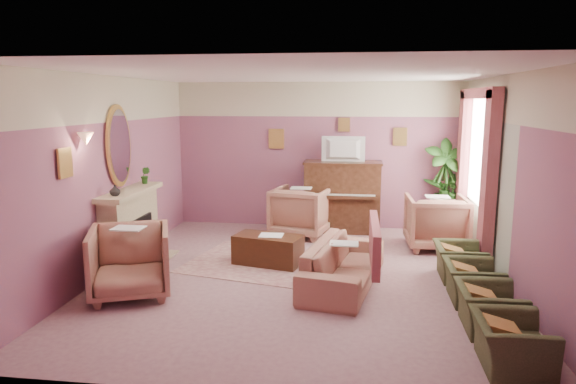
# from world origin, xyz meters

# --- Properties ---
(floor) EXTENTS (5.50, 6.00, 0.01)m
(floor) POSITION_xyz_m (0.00, 0.00, 0.00)
(floor) COLOR gray
(floor) RESTS_ON ground
(ceiling) EXTENTS (5.50, 6.00, 0.01)m
(ceiling) POSITION_xyz_m (0.00, 0.00, 2.80)
(ceiling) COLOR white
(ceiling) RESTS_ON wall_back
(wall_back) EXTENTS (5.50, 0.02, 2.80)m
(wall_back) POSITION_xyz_m (0.00, 3.00, 1.40)
(wall_back) COLOR #764C76
(wall_back) RESTS_ON floor
(wall_front) EXTENTS (5.50, 0.02, 2.80)m
(wall_front) POSITION_xyz_m (0.00, -3.00, 1.40)
(wall_front) COLOR #764C76
(wall_front) RESTS_ON floor
(wall_left) EXTENTS (0.02, 6.00, 2.80)m
(wall_left) POSITION_xyz_m (-2.75, 0.00, 1.40)
(wall_left) COLOR #764C76
(wall_left) RESTS_ON floor
(wall_right) EXTENTS (0.02, 6.00, 2.80)m
(wall_right) POSITION_xyz_m (2.75, 0.00, 1.40)
(wall_right) COLOR #764C76
(wall_right) RESTS_ON floor
(picture_rail_band) EXTENTS (5.50, 0.01, 0.65)m
(picture_rail_band) POSITION_xyz_m (0.00, 2.99, 2.47)
(picture_rail_band) COLOR beige
(picture_rail_band) RESTS_ON wall_back
(stripe_panel) EXTENTS (0.01, 3.00, 2.15)m
(stripe_panel) POSITION_xyz_m (2.73, 1.30, 1.07)
(stripe_panel) COLOR #A9AF9B
(stripe_panel) RESTS_ON wall_right
(fireplace_surround) EXTENTS (0.30, 1.40, 1.10)m
(fireplace_surround) POSITION_xyz_m (-2.59, 0.20, 0.55)
(fireplace_surround) COLOR tan
(fireplace_surround) RESTS_ON floor
(fireplace_inset) EXTENTS (0.18, 0.72, 0.68)m
(fireplace_inset) POSITION_xyz_m (-2.49, 0.20, 0.40)
(fireplace_inset) COLOR black
(fireplace_inset) RESTS_ON floor
(fire_ember) EXTENTS (0.06, 0.54, 0.10)m
(fire_ember) POSITION_xyz_m (-2.45, 0.20, 0.22)
(fire_ember) COLOR #FF3E23
(fire_ember) RESTS_ON floor
(mantel_shelf) EXTENTS (0.40, 1.55, 0.07)m
(mantel_shelf) POSITION_xyz_m (-2.56, 0.20, 1.12)
(mantel_shelf) COLOR tan
(mantel_shelf) RESTS_ON fireplace_surround
(hearth) EXTENTS (0.55, 1.50, 0.02)m
(hearth) POSITION_xyz_m (-2.39, 0.20, 0.01)
(hearth) COLOR tan
(hearth) RESTS_ON floor
(mirror_frame) EXTENTS (0.04, 0.72, 1.20)m
(mirror_frame) POSITION_xyz_m (-2.70, 0.20, 1.80)
(mirror_frame) COLOR tan
(mirror_frame) RESTS_ON wall_left
(mirror_glass) EXTENTS (0.01, 0.60, 1.06)m
(mirror_glass) POSITION_xyz_m (-2.67, 0.20, 1.80)
(mirror_glass) COLOR silver
(mirror_glass) RESTS_ON wall_left
(sconce_shade) EXTENTS (0.20, 0.20, 0.16)m
(sconce_shade) POSITION_xyz_m (-2.62, -0.85, 1.98)
(sconce_shade) COLOR tan
(sconce_shade) RESTS_ON wall_left
(piano) EXTENTS (1.40, 0.60, 1.30)m
(piano) POSITION_xyz_m (0.50, 2.68, 0.65)
(piano) COLOR #432617
(piano) RESTS_ON floor
(piano_keyshelf) EXTENTS (1.30, 0.12, 0.06)m
(piano_keyshelf) POSITION_xyz_m (0.50, 2.33, 0.72)
(piano_keyshelf) COLOR #432617
(piano_keyshelf) RESTS_ON piano
(piano_keys) EXTENTS (1.20, 0.08, 0.02)m
(piano_keys) POSITION_xyz_m (0.50, 2.33, 0.76)
(piano_keys) COLOR silver
(piano_keys) RESTS_ON piano
(piano_top) EXTENTS (1.45, 0.65, 0.04)m
(piano_top) POSITION_xyz_m (0.50, 2.68, 1.31)
(piano_top) COLOR #432617
(piano_top) RESTS_ON piano
(television) EXTENTS (0.80, 0.12, 0.48)m
(television) POSITION_xyz_m (0.50, 2.63, 1.60)
(television) COLOR black
(television) RESTS_ON piano
(print_back_left) EXTENTS (0.30, 0.03, 0.38)m
(print_back_left) POSITION_xyz_m (-0.80, 2.96, 1.72)
(print_back_left) COLOR tan
(print_back_left) RESTS_ON wall_back
(print_back_right) EXTENTS (0.26, 0.03, 0.34)m
(print_back_right) POSITION_xyz_m (1.55, 2.96, 1.78)
(print_back_right) COLOR tan
(print_back_right) RESTS_ON wall_back
(print_back_mid) EXTENTS (0.22, 0.03, 0.26)m
(print_back_mid) POSITION_xyz_m (0.50, 2.96, 2.00)
(print_back_mid) COLOR tan
(print_back_mid) RESTS_ON wall_back
(print_left_wall) EXTENTS (0.03, 0.28, 0.36)m
(print_left_wall) POSITION_xyz_m (-2.71, -1.20, 1.72)
(print_left_wall) COLOR tan
(print_left_wall) RESTS_ON wall_left
(window_blind) EXTENTS (0.03, 1.40, 1.80)m
(window_blind) POSITION_xyz_m (2.70, 1.55, 1.70)
(window_blind) COLOR silver
(window_blind) RESTS_ON wall_right
(curtain_left) EXTENTS (0.16, 0.34, 2.60)m
(curtain_left) POSITION_xyz_m (2.62, 0.63, 1.30)
(curtain_left) COLOR #9C4950
(curtain_left) RESTS_ON floor
(curtain_right) EXTENTS (0.16, 0.34, 2.60)m
(curtain_right) POSITION_xyz_m (2.62, 2.47, 1.30)
(curtain_right) COLOR #9C4950
(curtain_right) RESTS_ON floor
(pelmet) EXTENTS (0.16, 2.20, 0.16)m
(pelmet) POSITION_xyz_m (2.62, 1.55, 2.56)
(pelmet) COLOR #9C4950
(pelmet) RESTS_ON wall_right
(mantel_plant) EXTENTS (0.16, 0.16, 0.28)m
(mantel_plant) POSITION_xyz_m (-2.55, 0.75, 1.29)
(mantel_plant) COLOR #24561C
(mantel_plant) RESTS_ON mantel_shelf
(mantel_vase) EXTENTS (0.16, 0.16, 0.16)m
(mantel_vase) POSITION_xyz_m (-2.55, -0.30, 1.23)
(mantel_vase) COLOR beige
(mantel_vase) RESTS_ON mantel_shelf
(area_rug) EXTENTS (2.83, 2.30, 0.01)m
(area_rug) POSITION_xyz_m (-0.48, 0.52, 0.01)
(area_rug) COLOR tan
(area_rug) RESTS_ON floor
(coffee_table) EXTENTS (1.09, 0.73, 0.45)m
(coffee_table) POSITION_xyz_m (-0.55, 0.49, 0.23)
(coffee_table) COLOR #371C0E
(coffee_table) RESTS_ON floor
(table_paper) EXTENTS (0.35, 0.28, 0.01)m
(table_paper) POSITION_xyz_m (-0.50, 0.49, 0.46)
(table_paper) COLOR white
(table_paper) RESTS_ON coffee_table
(sofa) EXTENTS (0.67, 2.01, 0.81)m
(sofa) POSITION_xyz_m (0.61, -0.24, 0.41)
(sofa) COLOR #A7725C
(sofa) RESTS_ON floor
(sofa_throw) EXTENTS (0.10, 1.52, 0.56)m
(sofa_throw) POSITION_xyz_m (1.01, -0.24, 0.60)
(sofa_throw) COLOR #9C4950
(sofa_throw) RESTS_ON sofa
(floral_armchair_left) EXTENTS (0.95, 0.95, 0.99)m
(floral_armchair_left) POSITION_xyz_m (-0.24, 2.24, 0.50)
(floral_armchair_left) COLOR #A7725C
(floral_armchair_left) RESTS_ON floor
(floral_armchair_right) EXTENTS (0.95, 0.95, 0.99)m
(floral_armchair_right) POSITION_xyz_m (2.09, 1.71, 0.50)
(floral_armchair_right) COLOR #A7725C
(floral_armchair_right) RESTS_ON floor
(floral_armchair_front) EXTENTS (0.95, 0.95, 0.99)m
(floral_armchair_front) POSITION_xyz_m (-2.06, -0.99, 0.50)
(floral_armchair_front) COLOR #A7725C
(floral_armchair_front) RESTS_ON floor
(olive_chair_a) EXTENTS (0.53, 0.75, 0.65)m
(olive_chair_a) POSITION_xyz_m (2.19, -2.25, 0.32)
(olive_chair_a) COLOR #3F4627
(olive_chair_a) RESTS_ON floor
(olive_chair_b) EXTENTS (0.53, 0.75, 0.65)m
(olive_chair_b) POSITION_xyz_m (2.19, -1.43, 0.32)
(olive_chair_b) COLOR #3F4627
(olive_chair_b) RESTS_ON floor
(olive_chair_c) EXTENTS (0.53, 0.75, 0.65)m
(olive_chair_c) POSITION_xyz_m (2.19, -0.61, 0.32)
(olive_chair_c) COLOR #3F4627
(olive_chair_c) RESTS_ON floor
(olive_chair_d) EXTENTS (0.53, 0.75, 0.65)m
(olive_chair_d) POSITION_xyz_m (2.19, 0.21, 0.32)
(olive_chair_d) COLOR #3F4627
(olive_chair_d) RESTS_ON floor
(side_table) EXTENTS (0.52, 0.52, 0.70)m
(side_table) POSITION_xyz_m (2.37, 2.63, 0.35)
(side_table) COLOR white
(side_table) RESTS_ON floor
(side_plant_big) EXTENTS (0.30, 0.30, 0.34)m
(side_plant_big) POSITION_xyz_m (2.37, 2.63, 0.87)
(side_plant_big) COLOR #24561C
(side_plant_big) RESTS_ON side_table
(side_plant_small) EXTENTS (0.16, 0.16, 0.28)m
(side_plant_small) POSITION_xyz_m (2.49, 2.53, 0.84)
(side_plant_small) COLOR #24561C
(side_plant_small) RESTS_ON side_table
(palm_pot) EXTENTS (0.34, 0.34, 0.34)m
(palm_pot) POSITION_xyz_m (2.36, 2.66, 0.17)
(palm_pot) COLOR brown
(palm_pot) RESTS_ON floor
(palm_plant) EXTENTS (0.76, 0.76, 1.44)m
(palm_plant) POSITION_xyz_m (2.36, 2.66, 1.06)
(palm_plant) COLOR #24561C
(palm_plant) RESTS_ON palm_pot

